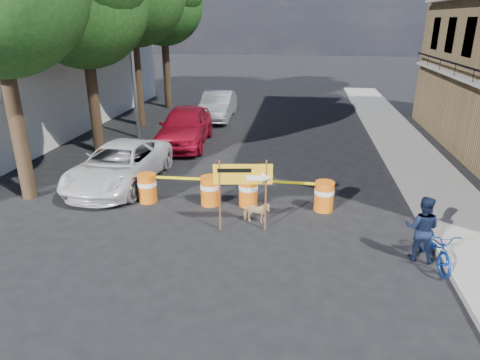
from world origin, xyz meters
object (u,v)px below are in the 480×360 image
(bicycle, at_px, (438,229))
(pedestrian, at_px, (422,228))
(sedan_silver, at_px, (218,105))
(detour_sign, at_px, (251,179))
(dog, at_px, (256,212))
(sedan_red, at_px, (185,126))
(barrel_far_left, at_px, (147,187))
(barrel_far_right, at_px, (324,195))
(suv_white, at_px, (119,165))
(barrel_mid_right, at_px, (248,191))
(barrel_mid_left, at_px, (210,190))

(bicycle, bearing_deg, pedestrian, 149.01)
(sedan_silver, bearing_deg, detour_sign, -76.92)
(dog, bearing_deg, sedan_silver, 16.95)
(bicycle, distance_m, sedan_red, 12.17)
(pedestrian, bearing_deg, dog, -0.32)
(barrel_far_left, height_order, dog, barrel_far_left)
(detour_sign, height_order, sedan_silver, detour_sign)
(barrel_far_left, relative_size, barrel_far_right, 1.00)
(sedan_red, bearing_deg, barrel_far_right, -51.38)
(barrel_far_left, relative_size, detour_sign, 0.46)
(barrel_far_right, bearing_deg, dog, -149.59)
(detour_sign, bearing_deg, sedan_red, 107.62)
(bicycle, distance_m, suv_white, 9.96)
(bicycle, height_order, sedan_red, bicycle)
(barrel_mid_right, bearing_deg, barrel_far_right, -0.99)
(barrel_mid_left, relative_size, barrel_mid_right, 1.00)
(pedestrian, xyz_separation_m, bicycle, (0.30, -0.13, 0.09))
(sedan_red, xyz_separation_m, sedan_silver, (0.45, 5.44, -0.10))
(barrel_far_left, height_order, bicycle, bicycle)
(pedestrian, distance_m, dog, 4.23)
(barrel_mid_left, height_order, barrel_far_right, same)
(pedestrian, xyz_separation_m, suv_white, (-8.89, 3.68, -0.11))
(pedestrian, xyz_separation_m, dog, (-3.98, 1.37, -0.48))
(barrel_far_left, bearing_deg, suv_white, 137.51)
(dog, relative_size, sedan_red, 0.15)
(detour_sign, bearing_deg, barrel_far_left, 148.19)
(sedan_silver, bearing_deg, bicycle, -62.82)
(bicycle, relative_size, suv_white, 0.36)
(barrel_mid_right, distance_m, dog, 1.21)
(detour_sign, relative_size, pedestrian, 1.24)
(barrel_mid_left, bearing_deg, dog, -34.63)
(barrel_far_right, distance_m, bicycle, 3.56)
(detour_sign, height_order, pedestrian, detour_sign)
(dog, xyz_separation_m, sedan_silver, (-3.53, 12.88, 0.44))
(barrel_far_right, relative_size, suv_white, 0.18)
(detour_sign, relative_size, sedan_silver, 0.43)
(barrel_far_right, height_order, bicycle, bicycle)
(dog, relative_size, suv_white, 0.15)
(dog, height_order, sedan_silver, sedan_silver)
(detour_sign, bearing_deg, suv_white, 141.57)
(pedestrian, bearing_deg, detour_sign, 5.96)
(barrel_mid_left, height_order, pedestrian, pedestrian)
(suv_white, xyz_separation_m, sedan_red, (0.93, 5.12, 0.16))
(barrel_far_right, bearing_deg, detour_sign, -142.08)
(pedestrian, distance_m, sedan_red, 11.87)
(detour_sign, height_order, suv_white, detour_sign)
(barrel_far_right, bearing_deg, sedan_red, 132.78)
(pedestrian, relative_size, dog, 2.12)
(barrel_far_left, distance_m, detour_sign, 3.80)
(barrel_far_right, bearing_deg, bicycle, -47.35)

